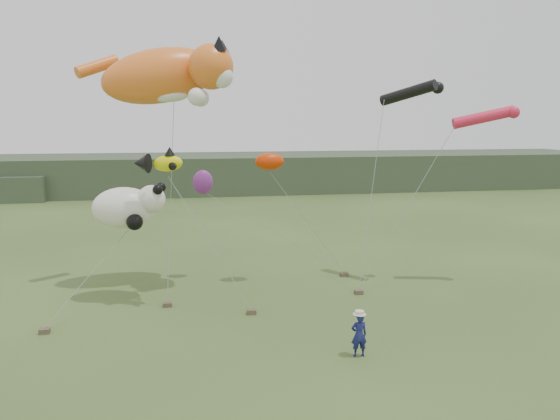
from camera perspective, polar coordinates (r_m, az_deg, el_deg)
The scene contains 9 objects.
ground at distance 19.34m, azimuth 3.33°, elevation -14.75°, with size 120.00×120.00×0.00m, color #385123.
headland at distance 62.14m, azimuth -9.07°, elevation 3.75°, with size 90.00×13.00×4.00m.
festival_attendant at distance 19.02m, azimuth 8.25°, elevation -12.78°, with size 0.55×0.36×1.51m, color navy.
sandbag_anchors at distance 24.23m, azimuth -3.81°, elevation -9.44°, with size 13.64×5.64×0.19m.
cat_kite at distance 26.12m, azimuth -11.26°, elevation 13.71°, with size 7.22×3.85×3.40m.
fish_kite at distance 23.16m, azimuth -12.62°, elevation 4.85°, with size 2.25×1.48×1.09m.
tube_kites at distance 27.63m, azimuth 17.36°, elevation 10.54°, with size 6.02×3.14×2.31m.
panda_kite at distance 24.70m, azimuth -15.57°, elevation 0.32°, with size 3.19×2.06×1.98m.
misc_kites at distance 26.53m, azimuth -4.28°, elevation 4.10°, with size 4.33×1.94×2.07m.
Camera 1 is at (-4.14, -17.16, 7.90)m, focal length 35.00 mm.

